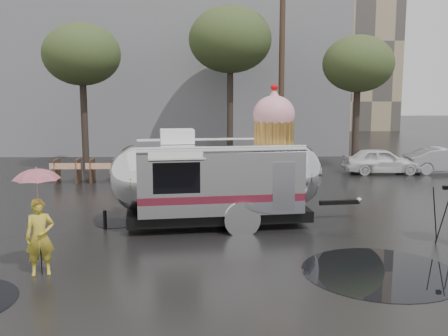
{
  "coord_description": "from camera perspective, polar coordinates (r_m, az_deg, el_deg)",
  "views": [
    {
      "loc": [
        -0.78,
        -12.07,
        4.07
      ],
      "look_at": [
        -0.52,
        3.07,
        1.69
      ],
      "focal_mm": 42.0,
      "sensor_mm": 36.0,
      "label": 1
    }
  ],
  "objects": [
    {
      "name": "puddles",
      "position": [
        11.52,
        -0.18,
        -11.72
      ],
      "size": [
        11.8,
        7.7,
        0.01
      ],
      "color": "black",
      "rests_on": "ground"
    },
    {
      "name": "grey_building",
      "position": [
        36.29,
        -6.23,
        12.74
      ],
      "size": [
        22.0,
        12.0,
        13.0
      ],
      "primitive_type": "cube",
      "color": "slate",
      "rests_on": "ground"
    },
    {
      "name": "tree_right",
      "position": [
        25.99,
        14.4,
        10.85
      ],
      "size": [
        3.36,
        3.36,
        6.42
      ],
      "color": "#382D26",
      "rests_on": "ground"
    },
    {
      "name": "tree_mid",
      "position": [
        27.17,
        0.68,
        13.74
      ],
      "size": [
        4.2,
        4.2,
        8.03
      ],
      "color": "#382D26",
      "rests_on": "ground"
    },
    {
      "name": "tripod",
      "position": [
        14.93,
        22.84,
        -4.07
      ],
      "size": [
        0.57,
        0.62,
        1.51
      ],
      "rotation": [
        0.0,
        0.0,
        0.09
      ],
      "color": "black",
      "rests_on": "ground"
    },
    {
      "name": "barricade_row",
      "position": [
        22.82,
        -13.04,
        -0.23
      ],
      "size": [
        4.3,
        0.8,
        1.0
      ],
      "color": "#473323",
      "rests_on": "ground"
    },
    {
      "name": "umbrella_pink",
      "position": [
        11.82,
        -19.67,
        -1.86
      ],
      "size": [
        1.21,
        1.21,
        2.37
      ],
      "color": "pink",
      "rests_on": "ground"
    },
    {
      "name": "airstream_trailer",
      "position": [
        15.37,
        -0.38,
        -0.76
      ],
      "size": [
        7.78,
        3.61,
        4.21
      ],
      "rotation": [
        0.0,
        0.0,
        0.13
      ],
      "color": "silver",
      "rests_on": "ground"
    },
    {
      "name": "utility_pole",
      "position": [
        26.28,
        6.28,
        10.1
      ],
      "size": [
        1.6,
        0.28,
        9.0
      ],
      "color": "#473323",
      "rests_on": "ground"
    },
    {
      "name": "tree_left",
      "position": [
        25.87,
        -15.23,
        11.78
      ],
      "size": [
        3.64,
        3.64,
        6.95
      ],
      "color": "#382D26",
      "rests_on": "ground"
    },
    {
      "name": "ground",
      "position": [
        12.76,
        2.61,
        -9.66
      ],
      "size": [
        120.0,
        120.0,
        0.0
      ],
      "primitive_type": "plane",
      "color": "black",
      "rests_on": "ground"
    },
    {
      "name": "person_left",
      "position": [
        12.07,
        -19.39,
        -7.1
      ],
      "size": [
        0.69,
        0.56,
        1.68
      ],
      "primitive_type": "imported",
      "rotation": [
        0.0,
        0.0,
        0.28
      ],
      "color": "gold",
      "rests_on": "ground"
    }
  ]
}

